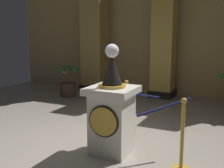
# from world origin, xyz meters

# --- Properties ---
(ground_plane) EXTENTS (10.89, 10.89, 0.00)m
(ground_plane) POSITION_xyz_m (0.00, 0.00, 0.00)
(ground_plane) COLOR #9E9384
(back_wall) EXTENTS (10.89, 0.16, 3.94)m
(back_wall) POSITION_xyz_m (0.00, 4.63, 1.97)
(back_wall) COLOR tan
(back_wall) RESTS_ON ground_plane
(pedestal_clock) EXTENTS (0.71, 0.71, 1.72)m
(pedestal_clock) POSITION_xyz_m (0.36, -0.18, 0.66)
(pedestal_clock) COLOR silver
(pedestal_clock) RESTS_ON ground_plane
(stanchion_near) EXTENTS (0.24, 0.24, 1.03)m
(stanchion_near) POSITION_xyz_m (1.48, -0.29, 0.36)
(stanchion_near) COLOR gold
(stanchion_near) RESTS_ON ground_plane
(stanchion_far) EXTENTS (0.24, 0.24, 0.98)m
(stanchion_far) POSITION_xyz_m (0.14, 0.95, 0.34)
(stanchion_far) COLOR gold
(stanchion_far) RESTS_ON ground_plane
(velvet_rope) EXTENTS (1.33, 1.32, 0.22)m
(velvet_rope) POSITION_xyz_m (0.81, 0.33, 0.79)
(velvet_rope) COLOR #141947
(column_left) EXTENTS (0.85, 0.85, 3.78)m
(column_left) POSITION_xyz_m (-2.27, 4.09, 1.88)
(column_left) COLOR black
(column_left) RESTS_ON ground_plane
(column_centre_rear) EXTENTS (0.73, 0.73, 3.78)m
(column_centre_rear) POSITION_xyz_m (0.00, 4.09, 1.88)
(column_centre_rear) COLOR black
(column_centre_rear) RESTS_ON ground_plane
(potted_palm_left) EXTENTS (0.71, 0.68, 1.02)m
(potted_palm_left) POSITION_xyz_m (-2.56, 2.91, 0.34)
(potted_palm_left) COLOR #4C3828
(potted_palm_left) RESTS_ON ground_plane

